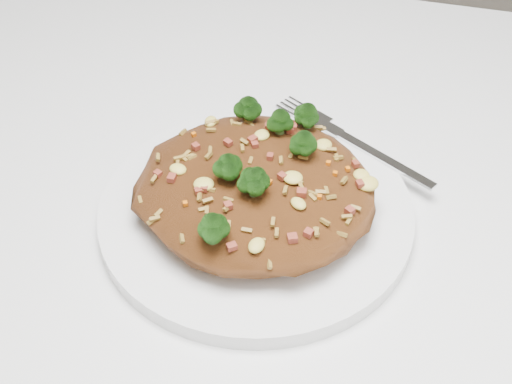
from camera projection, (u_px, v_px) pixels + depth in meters
The scene contains 4 objects.
dining_table at pixel (171, 295), 0.62m from camera, with size 1.20×0.80×0.75m.
plate at pixel (256, 212), 0.55m from camera, with size 0.24×0.24×0.01m, color white.
fried_rice at pixel (256, 180), 0.53m from camera, with size 0.18×0.17×0.06m.
fork at pixel (361, 146), 0.60m from camera, with size 0.15×0.09×0.00m.
Camera 1 is at (0.17, -0.35, 1.15)m, focal length 50.00 mm.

